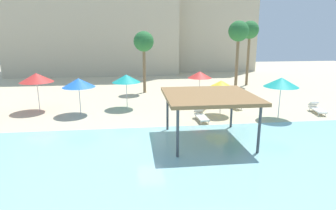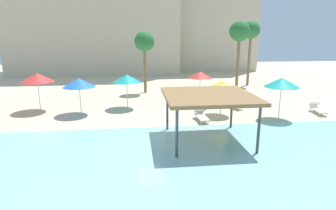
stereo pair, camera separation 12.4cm
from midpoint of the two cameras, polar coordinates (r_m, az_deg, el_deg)
name	(u,v)px [view 2 (the right image)]	position (r m, az deg, el deg)	size (l,w,h in m)	color
ground_plane	(158,136)	(16.57, -1.68, -6.13)	(80.00, 80.00, 0.00)	beige
lagoon_water	(169,182)	(11.80, 0.60, -14.87)	(44.00, 13.50, 0.04)	#8CC6CC
shade_pavilion	(209,97)	(15.34, 8.29, 1.56)	(4.65, 4.65, 2.59)	#42474C
beach_umbrella_blue_0	(79,83)	(21.33, -17.00, 4.24)	(2.30, 2.30, 2.61)	silver
beach_umbrella_teal_1	(282,82)	(20.65, 21.71, 4.17)	(2.29, 2.29, 2.84)	silver
beach_umbrella_red_3	(200,75)	(23.52, 6.54, 5.95)	(1.93, 1.93, 2.69)	silver
beach_umbrella_yellow_4	(222,85)	(20.62, 10.70, 3.98)	(2.03, 2.03, 2.47)	silver
beach_umbrella_teal_5	(127,78)	(22.32, -8.00, 5.22)	(2.17, 2.17, 2.63)	silver
beach_umbrella_red_6	(37,77)	(23.31, -24.29, 4.97)	(2.41, 2.41, 2.86)	silver
lounge_chair_0	(203,105)	(22.35, 7.12, 0.04)	(1.45, 1.95, 0.74)	white
lounge_chair_1	(201,116)	(19.46, 6.74, -2.09)	(0.67, 1.92, 0.74)	white
lounge_chair_2	(232,104)	(23.12, 12.68, 0.28)	(1.23, 1.99, 0.74)	white
lounge_chair_3	(317,109)	(23.78, 27.54, -0.63)	(0.92, 1.97, 0.74)	white
palm_tree_0	(145,43)	(27.90, -4.53, 12.14)	(1.90, 1.90, 5.86)	brown
palm_tree_1	(251,32)	(33.03, 16.15, 13.73)	(1.90, 1.90, 6.94)	brown
palm_tree_2	(239,33)	(28.32, 14.05, 13.60)	(1.90, 1.90, 6.80)	brown
hotel_block_1	(189,6)	(47.71, 4.33, 18.85)	(18.98, 10.12, 19.34)	beige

